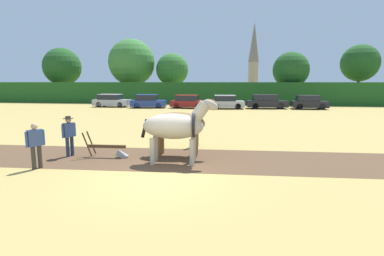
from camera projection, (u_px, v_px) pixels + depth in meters
The scene contains 21 objects.
ground_plane at pixel (157, 178), 9.52m from camera, with size 240.00×240.00×0.00m, color #A88E4C.
plowed_furrow_strip at pixel (58, 156), 12.31m from camera, with size 32.65×3.60×0.01m, color brown.
hedgerow at pixel (218, 93), 40.17m from camera, with size 72.48×1.64×2.95m, color #1E511E.
tree_far_left at pixel (62, 67), 47.03m from camera, with size 5.83×5.83×8.27m.
tree_left at pixel (132, 63), 45.55m from camera, with size 7.00×7.00×9.42m.
tree_center_left at pixel (172, 70), 44.91m from camera, with size 4.83×4.83×7.24m.
tree_center at pixel (291, 70), 40.59m from camera, with size 4.86×4.86×7.04m.
tree_center_right at pixel (360, 63), 40.95m from camera, with size 5.02×5.02×8.07m.
church_spire at pixel (254, 57), 75.56m from camera, with size 2.72×2.72×17.66m.
draft_horse_lead_left at pixel (176, 126), 10.99m from camera, with size 2.93×1.09×2.47m.
draft_horse_lead_right at pixel (181, 123), 12.19m from camera, with size 2.92×1.05×2.42m.
plow at pixel (110, 149), 12.04m from camera, with size 1.81×0.48×1.13m.
farmer_at_plow at pixel (69, 133), 12.14m from camera, with size 0.41×0.61×1.66m.
farmer_beside_team at pixel (196, 127), 14.03m from camera, with size 0.36×0.61×1.61m.
farmer_onlooker_left at pixel (36, 143), 10.38m from camera, with size 0.42×0.57×1.62m.
parked_car_far_left at pixel (111, 101), 36.27m from camera, with size 4.50×1.94×1.54m.
parked_car_left at pixel (148, 101), 34.99m from camera, with size 4.21×2.19×1.56m.
parked_car_center_left at pixel (188, 102), 34.55m from camera, with size 4.26×2.13×1.51m.
parked_car_center at pixel (226, 102), 33.74m from camera, with size 4.03×2.20×1.53m.
parked_car_center_right at pixel (266, 102), 33.94m from camera, with size 4.62×2.12×1.59m.
parked_car_right at pixel (309, 102), 33.33m from camera, with size 3.87×1.89×1.53m.
Camera 1 is at (2.43, -8.90, 3.02)m, focal length 28.00 mm.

